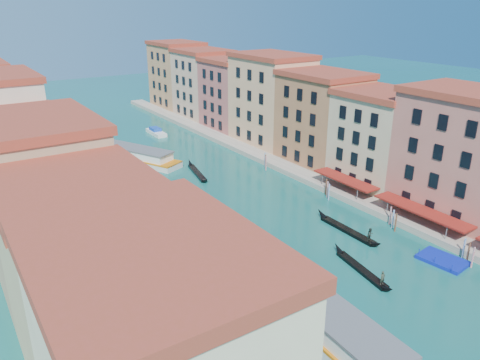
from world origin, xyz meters
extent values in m
cube|color=#9B3921|center=(-26.00, 8.00, 18.50)|extent=(12.80, 16.40, 1.00)
cube|color=tan|center=(-26.00, 23.50, 8.50)|extent=(12.00, 15.00, 17.00)
cube|color=#9B3921|center=(-26.00, 23.50, 17.50)|extent=(12.80, 15.40, 1.00)
cube|color=tan|center=(-26.00, 39.50, 9.50)|extent=(12.00, 17.00, 19.00)
cube|color=#9B3921|center=(-26.00, 39.50, 19.50)|extent=(12.80, 17.40, 1.00)
cube|color=#D7B089|center=(-26.00, 55.00, 8.25)|extent=(12.00, 14.00, 16.50)
cube|color=#9B3921|center=(-26.00, 55.00, 17.00)|extent=(12.80, 14.40, 1.00)
cube|color=beige|center=(-26.00, 71.00, 10.00)|extent=(12.00, 18.00, 20.00)
cube|color=#B15E50|center=(30.00, 23.50, 9.50)|extent=(12.00, 17.00, 19.00)
cube|color=#9B3921|center=(30.00, 23.50, 19.50)|extent=(12.80, 17.40, 1.00)
cube|color=tan|center=(30.00, 39.00, 8.25)|extent=(12.00, 14.00, 16.50)
cube|color=#9B3921|center=(30.00, 39.00, 17.00)|extent=(12.80, 14.40, 1.00)
cube|color=#A1613C|center=(30.00, 54.00, 9.00)|extent=(12.00, 16.00, 18.00)
cube|color=#9B3921|center=(30.00, 54.00, 18.50)|extent=(12.80, 16.40, 1.00)
cube|color=tan|center=(30.00, 71.00, 10.00)|extent=(12.00, 18.00, 20.00)
cube|color=#9B3921|center=(30.00, 71.00, 20.50)|extent=(12.80, 18.40, 1.00)
cube|color=#A9554E|center=(30.00, 87.50, 8.75)|extent=(12.00, 15.00, 17.50)
cube|color=#9B3921|center=(30.00, 87.50, 18.00)|extent=(12.80, 15.40, 1.00)
cube|color=tan|center=(30.00, 103.00, 9.25)|extent=(12.00, 16.00, 18.50)
cube|color=#9B3921|center=(30.00, 103.00, 19.00)|extent=(12.80, 16.40, 1.00)
cube|color=#BA7E50|center=(30.00, 119.50, 9.75)|extent=(12.00, 17.00, 19.50)
cube|color=#9B3921|center=(30.00, 119.50, 20.00)|extent=(12.80, 17.40, 1.00)
cube|color=gray|center=(22.00, 65.00, 0.50)|extent=(4.00, 140.00, 1.00)
cube|color=maroon|center=(22.20, 23.50, 3.00)|extent=(3.20, 15.30, 0.25)
cylinder|color=#5D5D5F|center=(20.80, 18.40, 1.50)|extent=(0.12, 0.12, 3.00)
cylinder|color=#5D5D5F|center=(20.80, 28.60, 1.50)|extent=(0.12, 0.12, 3.00)
cube|color=maroon|center=(22.20, 39.00, 3.00)|extent=(3.20, 12.60, 0.25)
cylinder|color=#5D5D5F|center=(20.80, 34.80, 1.50)|extent=(0.12, 0.12, 3.00)
cylinder|color=#5D5D5F|center=(20.80, 43.20, 1.50)|extent=(0.12, 0.12, 3.00)
cube|color=#5D5D5F|center=(-16.00, 12.00, 3.50)|extent=(5.40, 16.40, 0.30)
cylinder|color=#57301E|center=(18.50, 13.00, 1.30)|extent=(0.24, 0.24, 3.20)
cylinder|color=#57301E|center=(19.10, 14.00, 1.30)|extent=(0.24, 0.24, 3.20)
cylinder|color=#57301E|center=(19.70, 15.00, 1.30)|extent=(0.24, 0.24, 3.20)
cylinder|color=#57301E|center=(18.50, 25.00, 1.30)|extent=(0.24, 0.24, 3.20)
cylinder|color=#57301E|center=(19.10, 26.00, 1.30)|extent=(0.24, 0.24, 3.20)
cylinder|color=#57301E|center=(19.70, 27.00, 1.30)|extent=(0.24, 0.24, 3.20)
cylinder|color=#57301E|center=(18.50, 39.00, 1.30)|extent=(0.24, 0.24, 3.20)
cylinder|color=#57301E|center=(19.10, 40.00, 1.30)|extent=(0.24, 0.24, 3.20)
cylinder|color=#57301E|center=(19.70, 41.00, 1.30)|extent=(0.24, 0.24, 3.20)
cylinder|color=#57301E|center=(18.50, 57.00, 1.30)|extent=(0.24, 0.24, 3.20)
cylinder|color=#57301E|center=(19.10, 58.00, 1.30)|extent=(0.24, 0.24, 3.20)
cylinder|color=#57301E|center=(19.70, 59.00, 1.30)|extent=(0.24, 0.24, 3.20)
cylinder|color=#57301E|center=(-18.50, 16.00, 1.30)|extent=(0.24, 0.24, 3.20)
cube|color=white|center=(-6.00, 13.59, 0.69)|extent=(6.27, 23.20, 1.38)
cube|color=white|center=(-6.00, 13.59, 2.18)|extent=(5.47, 18.58, 1.84)
cube|color=#5D5D5F|center=(-6.00, 13.59, 3.27)|extent=(5.84, 19.17, 0.29)
cube|color=orange|center=(-6.00, 13.59, 1.32)|extent=(6.32, 23.20, 0.29)
cube|color=silver|center=(-1.24, 76.39, 0.63)|extent=(13.37, 21.14, 1.27)
cube|color=white|center=(-1.24, 76.39, 2.01)|extent=(11.08, 17.09, 1.69)
cube|color=#5D5D5F|center=(-1.24, 76.39, 3.01)|extent=(11.59, 17.71, 0.26)
cube|color=orange|center=(-1.24, 76.39, 1.22)|extent=(13.42, 21.16, 0.26)
cube|color=black|center=(6.19, 20.04, 0.22)|extent=(2.70, 9.25, 0.46)
cone|color=black|center=(7.07, 25.07, 0.61)|extent=(1.26, 2.18, 1.72)
cone|color=black|center=(5.30, 15.01, 0.51)|extent=(1.20, 1.83, 1.51)
imported|color=#2D3426|center=(5.51, 16.22, 1.29)|extent=(0.71, 0.53, 1.76)
cube|color=black|center=(12.55, 28.72, 0.25)|extent=(1.40, 10.21, 0.51)
cone|color=black|center=(12.63, 34.38, 0.68)|extent=(1.05, 2.29, 1.90)
cone|color=black|center=(12.46, 23.05, 0.57)|extent=(1.05, 1.90, 1.68)
imported|color=#212A23|center=(12.48, 24.41, 1.43)|extent=(0.96, 0.75, 1.95)
cube|color=black|center=(5.92, 62.60, 0.24)|extent=(3.24, 9.74, 0.49)
cone|color=black|center=(7.07, 67.87, 0.65)|extent=(1.41, 2.32, 1.81)
cone|color=black|center=(4.76, 57.33, 0.54)|extent=(1.33, 1.96, 1.60)
cube|color=white|center=(-0.84, 52.97, 0.41)|extent=(2.85, 7.38, 0.83)
cube|color=#1646B4|center=(-0.89, 53.48, 1.14)|extent=(2.10, 3.24, 0.72)
cube|color=white|center=(11.26, 94.31, 0.46)|extent=(2.62, 8.04, 0.92)
cube|color=#1646B4|center=(11.27, 94.88, 1.26)|extent=(2.10, 3.46, 0.80)
cube|color=#0B1FA2|center=(16.76, 15.89, 0.24)|extent=(4.57, 6.22, 0.48)
camera|label=1|loc=(-34.29, -13.94, 31.50)|focal=35.00mm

